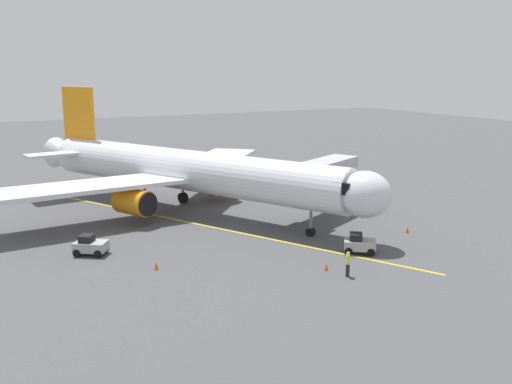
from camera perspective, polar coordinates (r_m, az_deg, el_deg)
name	(u,v)px	position (r m, az deg, el deg)	size (l,w,h in m)	color
ground_plane	(196,212)	(55.08, -6.04, -1.97)	(220.00, 220.00, 0.00)	#4C4C4F
apron_lead_in_line	(214,227)	(49.58, -4.25, -3.54)	(0.24, 40.00, 0.01)	yellow
airplane	(185,171)	(54.29, -7.13, 2.11)	(31.61, 37.61, 11.50)	silver
jet_bridge	(317,178)	(52.05, 6.14, 1.43)	(11.04, 7.20, 5.40)	#B7B7BC
ground_crew_marshaller	(348,264)	(38.33, 9.14, -7.07)	(0.43, 0.47, 1.71)	#23232D
tug_near_nose	(90,246)	(43.92, -16.18, -5.15)	(2.74, 2.55, 1.50)	#9E9EA3
tug_portside	(359,244)	(43.27, 10.24, -5.11)	(2.74, 2.59, 1.50)	#9E9EA3
baggage_cart_starboard_side	(222,178)	(68.45, -3.45, 1.44)	(1.77, 2.72, 1.27)	black
box_truck_rear_apron	(317,178)	(64.46, 6.08, 1.37)	(3.45, 4.99, 2.62)	#9E9EA3
safety_cone_nose_left	(326,267)	(39.42, 7.01, -7.40)	(0.32, 0.32, 0.55)	#F2590F
safety_cone_nose_right	(407,230)	(49.44, 14.84, -3.65)	(0.32, 0.32, 0.55)	#F2590F
safety_cone_wing_port	(156,266)	(39.85, -9.91, -7.27)	(0.32, 0.32, 0.55)	#F2590F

